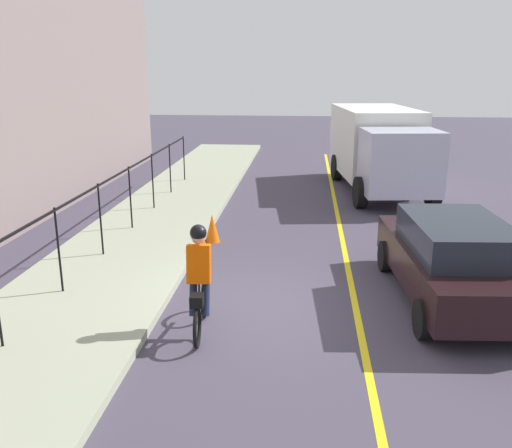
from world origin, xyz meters
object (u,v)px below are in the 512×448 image
at_px(traffic_cone_near, 212,228).
at_px(traffic_cone_far, 202,244).
at_px(cyclist_lead, 199,281).
at_px(patrol_sedan, 452,259).
at_px(box_truck_background, 379,146).

height_order(traffic_cone_near, traffic_cone_far, traffic_cone_near).
xyz_separation_m(cyclist_lead, patrol_sedan, (1.68, -4.30, -0.09)).
xyz_separation_m(cyclist_lead, box_truck_background, (11.18, -4.12, 0.64)).
bearing_deg(box_truck_background, patrol_sedan, -5.51).
height_order(patrol_sedan, traffic_cone_far, patrol_sedan).
relative_size(traffic_cone_near, traffic_cone_far, 1.27).
bearing_deg(box_truck_background, traffic_cone_near, -43.16).
relative_size(cyclist_lead, box_truck_background, 0.26).
bearing_deg(patrol_sedan, traffic_cone_near, 53.95).
distance_m(traffic_cone_near, traffic_cone_far, 1.04).
bearing_deg(patrol_sedan, box_truck_background, -2.75).
relative_size(cyclist_lead, traffic_cone_far, 3.33).
distance_m(patrol_sedan, box_truck_background, 9.53).
height_order(patrol_sedan, box_truck_background, box_truck_background).
bearing_deg(traffic_cone_far, cyclist_lead, -169.71).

